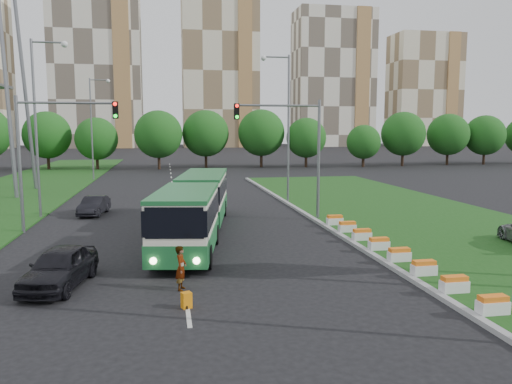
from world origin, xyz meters
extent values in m
plane|color=black|center=(0.00, 0.00, 0.00)|extent=(360.00, 360.00, 0.00)
cube|color=#184714|center=(13.00, 8.00, 0.07)|extent=(14.00, 60.00, 0.15)
cube|color=#999999|center=(6.05, 8.00, 0.09)|extent=(0.30, 60.00, 0.18)
cube|color=#184714|center=(-18.00, 25.00, 0.05)|extent=(12.00, 110.00, 0.10)
cylinder|color=slate|center=(6.40, 10.00, 4.00)|extent=(0.20, 0.20, 8.00)
cylinder|color=slate|center=(3.65, 10.00, 7.60)|extent=(5.50, 0.14, 0.14)
cube|color=black|center=(0.90, 10.00, 7.20)|extent=(0.32, 0.32, 1.00)
cylinder|color=slate|center=(-12.00, 9.00, 4.00)|extent=(0.20, 0.20, 8.00)
cylinder|color=slate|center=(-9.25, 9.00, 7.60)|extent=(5.50, 0.14, 0.14)
cube|color=black|center=(-6.50, 9.00, 7.20)|extent=(0.32, 0.32, 1.00)
cube|color=silver|center=(-25.00, 150.00, 26.00)|extent=(28.00, 15.00, 52.00)
cube|color=beige|center=(15.00, 150.00, 25.00)|extent=(25.00, 15.00, 50.00)
cube|color=silver|center=(55.00, 150.00, 23.50)|extent=(27.00, 15.00, 47.00)
cube|color=beige|center=(90.00, 150.00, 20.00)|extent=(24.00, 14.00, 40.00)
cube|color=silver|center=(-2.06, 1.49, 1.80)|extent=(2.57, 7.10, 2.78)
cube|color=silver|center=(-2.06, 10.60, 1.80)|extent=(2.57, 8.65, 2.78)
cylinder|color=black|center=(-2.06, 5.66, 1.75)|extent=(2.57, 1.29, 2.57)
cube|color=#1C6531|center=(-2.06, 1.49, 0.88)|extent=(2.66, 7.15, 0.98)
cube|color=#1C6531|center=(-2.06, 10.60, 0.88)|extent=(2.66, 8.70, 0.98)
cube|color=black|center=(-2.06, 1.49, 2.26)|extent=(2.66, 7.15, 1.08)
cube|color=black|center=(-2.06, 10.60, 2.26)|extent=(2.66, 8.70, 1.08)
imported|color=black|center=(-7.76, -2.09, 0.78)|extent=(2.70, 4.85, 1.56)
imported|color=black|center=(-8.74, 14.75, 0.66)|extent=(1.95, 4.15, 1.31)
imported|color=gray|center=(-3.14, -3.31, 0.85)|extent=(0.55, 0.71, 1.71)
cube|color=orange|center=(-3.03, -5.33, 0.28)|extent=(0.32, 0.28, 0.56)
cylinder|color=black|center=(-3.03, -5.47, 0.06)|extent=(0.04, 0.13, 0.13)
camera|label=1|loc=(-3.61, -21.93, 6.09)|focal=35.00mm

